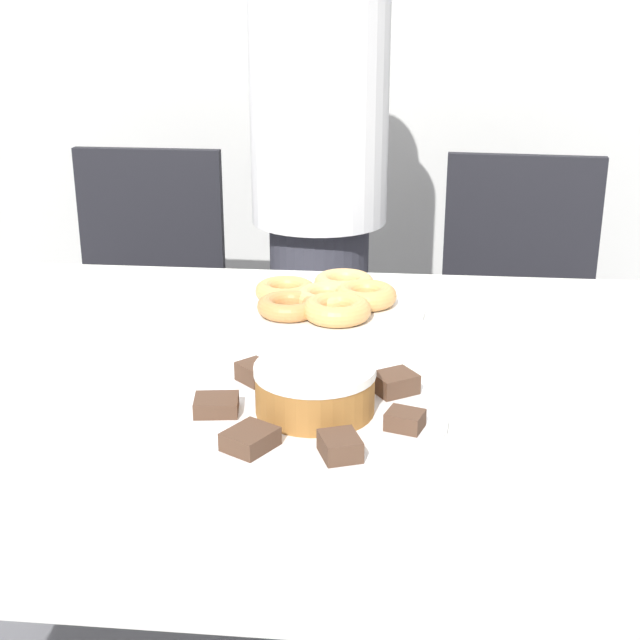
% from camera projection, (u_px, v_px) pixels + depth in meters
% --- Properties ---
extents(table, '(1.51, 1.05, 0.75)m').
position_uv_depth(table, '(324.00, 428.00, 1.32)').
color(table, silver).
rests_on(table, ground_plane).
extents(person_standing, '(0.31, 0.31, 1.60)m').
position_uv_depth(person_standing, '(319.00, 191.00, 2.07)').
color(person_standing, '#383842').
rests_on(person_standing, ground_plane).
extents(office_chair_left, '(0.44, 0.44, 0.90)m').
position_uv_depth(office_chair_left, '(142.00, 335.00, 2.36)').
color(office_chair_left, black).
rests_on(office_chair_left, ground_plane).
extents(office_chair_right, '(0.47, 0.47, 0.90)m').
position_uv_depth(office_chair_right, '(515.00, 349.00, 2.27)').
color(office_chair_right, black).
rests_on(office_chair_right, ground_plane).
extents(plate_cake, '(0.35, 0.35, 0.01)m').
position_uv_depth(plate_cake, '(313.00, 414.00, 1.17)').
color(plate_cake, white).
rests_on(plate_cake, table).
extents(plate_donuts, '(0.35, 0.35, 0.01)m').
position_uv_depth(plate_donuts, '(325.00, 308.00, 1.56)').
color(plate_donuts, white).
rests_on(plate_donuts, table).
extents(frosted_cake, '(0.16, 0.16, 0.06)m').
position_uv_depth(frosted_cake, '(313.00, 388.00, 1.16)').
color(frosted_cake, '#9E662D').
rests_on(frosted_cake, plate_cake).
extents(lamington_0, '(0.06, 0.06, 0.03)m').
position_uv_depth(lamington_0, '(340.00, 446.00, 1.05)').
color(lamington_0, '#513828').
rests_on(lamington_0, plate_cake).
extents(lamington_1, '(0.05, 0.05, 0.02)m').
position_uv_depth(lamington_1, '(405.00, 420.00, 1.12)').
color(lamington_1, '#513828').
rests_on(lamington_1, plate_cake).
extents(lamington_2, '(0.07, 0.07, 0.03)m').
position_uv_depth(lamington_2, '(395.00, 383.00, 1.22)').
color(lamington_2, '#513828').
rests_on(lamington_2, plate_cake).
extents(lamington_3, '(0.05, 0.05, 0.02)m').
position_uv_depth(lamington_3, '(330.00, 366.00, 1.28)').
color(lamington_3, brown).
rests_on(lamington_3, plate_cake).
extents(lamington_4, '(0.06, 0.06, 0.03)m').
position_uv_depth(lamington_4, '(255.00, 372.00, 1.25)').
color(lamington_4, '#513828').
rests_on(lamington_4, plate_cake).
extents(lamington_5, '(0.06, 0.06, 0.02)m').
position_uv_depth(lamington_5, '(216.00, 405.00, 1.16)').
color(lamington_5, '#513828').
rests_on(lamington_5, plate_cake).
extents(lamington_6, '(0.07, 0.08, 0.02)m').
position_uv_depth(lamington_6, '(250.00, 439.00, 1.07)').
color(lamington_6, '#513828').
rests_on(lamington_6, plate_cake).
extents(donut_0, '(0.11, 0.11, 0.03)m').
position_uv_depth(donut_0, '(325.00, 297.00, 1.56)').
color(donut_0, '#E5AD66').
rests_on(donut_0, plate_donuts).
extents(donut_1, '(0.11, 0.11, 0.03)m').
position_uv_depth(donut_1, '(366.00, 295.00, 1.56)').
color(donut_1, tan).
rests_on(donut_1, plate_donuts).
extents(donut_2, '(0.11, 0.11, 0.03)m').
position_uv_depth(donut_2, '(341.00, 283.00, 1.64)').
color(donut_2, '#E5AD66').
rests_on(donut_2, plate_donuts).
extents(donut_3, '(0.11, 0.11, 0.03)m').
position_uv_depth(donut_3, '(286.00, 291.00, 1.59)').
color(donut_3, tan).
rests_on(donut_3, plate_donuts).
extents(donut_4, '(0.11, 0.11, 0.03)m').
position_uv_depth(donut_4, '(289.00, 306.00, 1.51)').
color(donut_4, '#C68447').
rests_on(donut_4, plate_donuts).
extents(donut_5, '(0.12, 0.12, 0.03)m').
position_uv_depth(donut_5, '(336.00, 309.00, 1.49)').
color(donut_5, tan).
rests_on(donut_5, plate_donuts).
extents(napkin, '(0.12, 0.10, 0.01)m').
position_uv_depth(napkin, '(582.00, 379.00, 1.28)').
color(napkin, white).
rests_on(napkin, table).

